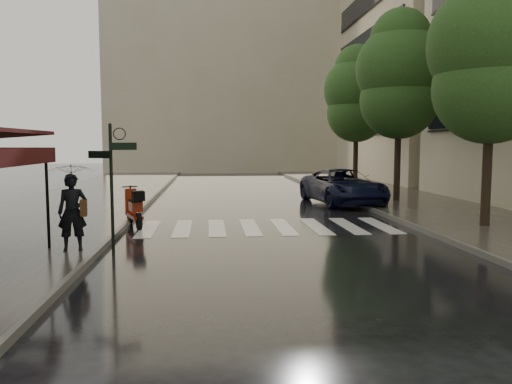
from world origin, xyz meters
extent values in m
plane|color=black|center=(0.00, 0.00, 0.00)|extent=(120.00, 120.00, 0.00)
cube|color=#38332D|center=(-4.50, 12.00, 0.06)|extent=(6.00, 60.00, 0.12)
cube|color=#38332D|center=(10.25, 12.00, 0.06)|extent=(5.50, 60.00, 0.12)
cube|color=#595651|center=(-1.45, 12.00, 0.07)|extent=(0.12, 60.00, 0.16)
cube|color=#595651|center=(7.45, 12.00, 0.07)|extent=(0.12, 60.00, 0.16)
cube|color=silver|center=(-0.70, 6.00, 0.01)|extent=(0.50, 3.20, 0.01)
cube|color=silver|center=(0.35, 6.00, 0.01)|extent=(0.50, 3.20, 0.01)
cube|color=silver|center=(1.40, 6.00, 0.01)|extent=(0.50, 3.20, 0.01)
cube|color=silver|center=(2.45, 6.00, 0.01)|extent=(0.50, 3.20, 0.01)
cube|color=silver|center=(3.50, 6.00, 0.01)|extent=(0.50, 3.20, 0.01)
cube|color=silver|center=(4.55, 6.00, 0.01)|extent=(0.50, 3.20, 0.01)
cube|color=silver|center=(5.60, 6.00, 0.01)|extent=(0.50, 3.20, 0.01)
cube|color=silver|center=(6.65, 6.00, 0.01)|extent=(0.50, 3.20, 0.01)
cylinder|color=black|center=(-2.65, 2.75, 1.29)|extent=(0.07, 0.07, 2.35)
cylinder|color=black|center=(-1.20, 3.00, 1.55)|extent=(0.08, 0.08, 3.10)
cube|color=black|center=(-0.90, 3.00, 2.55)|extent=(0.62, 0.26, 0.18)
cube|color=black|center=(-1.48, 3.00, 2.35)|extent=(0.56, 0.29, 0.18)
cube|color=tan|center=(16.50, 26.00, 9.25)|extent=(8.00, 16.00, 18.50)
cube|color=tan|center=(3.00, 38.00, 10.00)|extent=(22.00, 6.00, 20.00)
cylinder|color=black|center=(9.60, 5.00, 2.25)|extent=(0.28, 0.28, 4.26)
sphere|color=#213C16|center=(9.60, 5.00, 4.30)|extent=(3.40, 3.40, 3.40)
sphere|color=#213C16|center=(9.60, 5.00, 5.59)|extent=(3.80, 3.80, 3.80)
sphere|color=#213C16|center=(9.60, 5.00, 6.81)|extent=(2.60, 2.60, 2.60)
cylinder|color=black|center=(9.50, 12.00, 2.36)|extent=(0.28, 0.28, 4.48)
sphere|color=#213C16|center=(9.50, 12.00, 4.52)|extent=(3.40, 3.40, 3.40)
sphere|color=#213C16|center=(9.50, 12.00, 5.88)|extent=(3.80, 3.80, 3.80)
sphere|color=#213C16|center=(9.50, 12.00, 7.16)|extent=(2.60, 2.60, 2.60)
cylinder|color=black|center=(9.70, 19.00, 2.30)|extent=(0.28, 0.28, 4.37)
sphere|color=#213C16|center=(9.70, 19.00, 4.41)|extent=(3.40, 3.40, 3.40)
sphere|color=#213C16|center=(9.70, 19.00, 5.74)|extent=(3.80, 3.80, 3.80)
sphere|color=#213C16|center=(9.70, 19.00, 6.98)|extent=(2.60, 2.60, 2.60)
imported|color=black|center=(-2.00, 2.44, 1.02)|extent=(0.72, 0.53, 1.81)
imported|color=black|center=(-2.00, 2.44, 2.16)|extent=(1.23, 1.25, 0.98)
cube|color=#472C13|center=(-1.75, 2.48, 1.12)|extent=(0.20, 0.36, 0.39)
cylinder|color=black|center=(-0.96, 5.85, 0.26)|extent=(0.28, 0.53, 0.52)
cylinder|color=black|center=(-1.42, 7.13, 0.26)|extent=(0.28, 0.53, 0.52)
cube|color=maroon|center=(-1.20, 6.52, 0.35)|extent=(0.77, 1.44, 0.11)
cube|color=maroon|center=(-1.11, 6.26, 0.68)|extent=(0.51, 0.67, 0.31)
cube|color=maroon|center=(-1.37, 6.98, 0.76)|extent=(0.37, 0.24, 0.82)
cylinder|color=black|center=(-1.40, 7.08, 1.22)|extent=(0.48, 0.21, 0.04)
cube|color=black|center=(-0.97, 5.88, 1.03)|extent=(0.44, 0.43, 0.31)
imported|color=black|center=(7.00, 11.84, 0.75)|extent=(3.12, 5.67, 1.51)
camera|label=1|loc=(1.17, -9.42, 2.60)|focal=35.00mm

